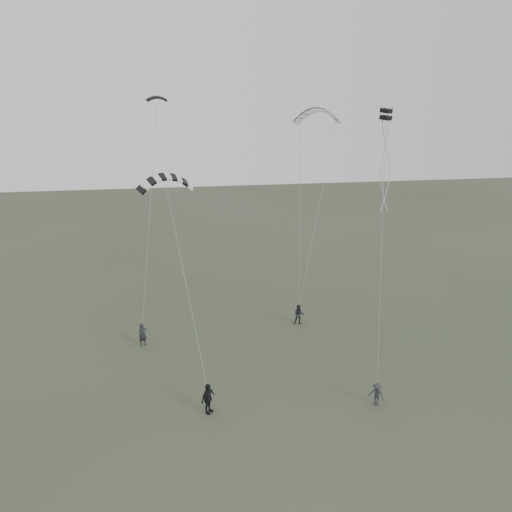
{
  "coord_description": "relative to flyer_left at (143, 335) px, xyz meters",
  "views": [
    {
      "loc": [
        -3.46,
        -27.39,
        18.7
      ],
      "look_at": [
        1.59,
        5.45,
        7.34
      ],
      "focal_mm": 35.0,
      "sensor_mm": 36.0,
      "label": 1
    }
  ],
  "objects": [
    {
      "name": "ground",
      "position": [
        6.81,
        -7.2,
        -0.9
      ],
      "size": [
        140.0,
        140.0,
        0.0
      ],
      "primitive_type": "plane",
      "color": "#38422C",
      "rests_on": "ground"
    },
    {
      "name": "flyer_center",
      "position": [
        4.37,
        -9.01,
        0.08
      ],
      "size": [
        1.13,
        1.19,
        1.97
      ],
      "primitive_type": "imported",
      "rotation": [
        0.0,
        0.0,
        0.85
      ],
      "color": "black",
      "rests_on": "ground"
    },
    {
      "name": "kite_dark_small",
      "position": [
        1.94,
        4.96,
        16.99
      ],
      "size": [
        1.61,
        0.88,
        0.61
      ],
      "primitive_type": null,
      "rotation": [
        0.28,
        0.0,
        0.21
      ],
      "color": "black",
      "rests_on": "flyer_left"
    },
    {
      "name": "kite_striped",
      "position": [
        2.48,
        -4.05,
        12.6
      ],
      "size": [
        3.56,
        2.08,
        1.48
      ],
      "primitive_type": null,
      "rotation": [
        0.3,
        0.0,
        0.28
      ],
      "color": "black",
      "rests_on": "flyer_center"
    },
    {
      "name": "flyer_far",
      "position": [
        14.66,
        -9.8,
        -0.15
      ],
      "size": [
        1.08,
        1.09,
        1.51
      ],
      "primitive_type": "imported",
      "rotation": [
        0.0,
        0.0,
        -0.8
      ],
      "color": "#2E2E33",
      "rests_on": "ground"
    },
    {
      "name": "flyer_right",
      "position": [
        12.5,
        1.68,
        -0.04
      ],
      "size": [
        0.97,
        0.84,
        1.72
      ],
      "primitive_type": "imported",
      "rotation": [
        0.0,
        0.0,
        -0.24
      ],
      "color": "#242429",
      "rests_on": "ground"
    },
    {
      "name": "kite_box",
      "position": [
        16.91,
        -2.42,
        16.04
      ],
      "size": [
        0.91,
        0.92,
        0.77
      ],
      "primitive_type": null,
      "rotation": [
        0.12,
        0.0,
        0.68
      ],
      "color": "black",
      "rests_on": "flyer_far"
    },
    {
      "name": "flyer_left",
      "position": [
        0.0,
        0.0,
        0.0
      ],
      "size": [
        0.79,
        0.71,
        1.81
      ],
      "primitive_type": "imported",
      "rotation": [
        0.0,
        0.0,
        0.54
      ],
      "color": "black",
      "rests_on": "ground"
    },
    {
      "name": "kite_pale_large",
      "position": [
        14.3,
        4.67,
        16.0
      ],
      "size": [
        3.88,
        1.5,
        1.68
      ],
      "primitive_type": null,
      "rotation": [
        0.15,
        0.0,
        0.11
      ],
      "color": "#A4A7A9",
      "rests_on": "flyer_right"
    }
  ]
}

